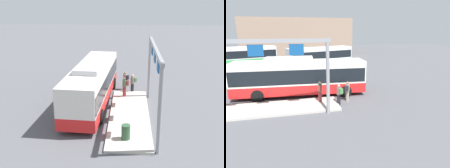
{
  "view_description": "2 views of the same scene",
  "coord_description": "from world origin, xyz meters",
  "views": [
    {
      "loc": [
        -20.56,
        -2.9,
        8.4
      ],
      "look_at": [
        1.67,
        -1.42,
        1.12
      ],
      "focal_mm": 44.24,
      "sensor_mm": 36.0,
      "label": 1
    },
    {
      "loc": [
        -0.62,
        -16.93,
        5.63
      ],
      "look_at": [
        3.18,
        -1.09,
        1.12
      ],
      "focal_mm": 30.79,
      "sensor_mm": 36.0,
      "label": 2
    }
  ],
  "objects": [
    {
      "name": "ground_plane",
      "position": [
        0.0,
        0.0,
        0.0
      ],
      "size": [
        120.0,
        120.0,
        0.0
      ],
      "primitive_type": "plane",
      "color": "#56565B"
    },
    {
      "name": "platform_curb",
      "position": [
        -2.32,
        -2.95,
        0.08
      ],
      "size": [
        10.0,
        2.8,
        0.16
      ],
      "primitive_type": "cube",
      "color": "#B2ADA3",
      "rests_on": "ground"
    },
    {
      "name": "bus_main",
      "position": [
        -0.01,
        0.0,
        1.81
      ],
      "size": [
        11.53,
        3.22,
        3.46
      ],
      "rotation": [
        0.0,
        0.0,
        -0.06
      ],
      "color": "red",
      "rests_on": "ground"
    },
    {
      "name": "person_boarding",
      "position": [
        2.77,
        -3.19,
        0.89
      ],
      "size": [
        0.51,
        0.6,
        1.67
      ],
      "rotation": [
        0.0,
        0.0,
        2.04
      ],
      "color": "black",
      "rests_on": "ground"
    },
    {
      "name": "person_waiting_near",
      "position": [
        3.63,
        -2.53,
        0.89
      ],
      "size": [
        0.52,
        0.61,
        1.67
      ],
      "rotation": [
        0.0,
        0.0,
        1.06
      ],
      "color": "gray",
      "rests_on": "ground"
    },
    {
      "name": "person_waiting_mid",
      "position": [
        1.37,
        -2.52,
        1.05
      ],
      "size": [
        0.39,
        0.56,
        1.67
      ],
      "rotation": [
        0.0,
        0.0,
        1.42
      ],
      "color": "maroon",
      "rests_on": "platform_curb"
    },
    {
      "name": "platform_sign_gantry",
      "position": [
        -2.72,
        -4.53,
        3.75
      ],
      "size": [
        9.15,
        0.24,
        5.2
      ],
      "color": "gray",
      "rests_on": "ground"
    },
    {
      "name": "trash_bin",
      "position": [
        -5.87,
        -2.75,
        0.61
      ],
      "size": [
        0.52,
        0.52,
        0.9
      ],
      "primitive_type": "cylinder",
      "color": "#2D5133",
      "rests_on": "platform_curb"
    }
  ]
}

